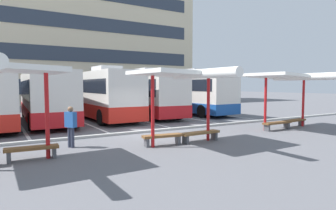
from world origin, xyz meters
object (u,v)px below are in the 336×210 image
(bench_2, at_px, (163,137))
(waiting_passenger_0, at_px, (71,124))
(bench_5, at_px, (294,121))
(waiting_shelter_2, at_px, (290,78))
(bench_1, at_px, (32,150))
(coach_bus_2, at_px, (101,95))
(bench_4, at_px, (277,124))
(coach_bus_3, at_px, (141,94))
(waiting_shelter_1, at_px, (186,76))
(coach_bus_4, at_px, (183,93))
(coach_bus_1, at_px, (45,97))
(bench_3, at_px, (200,134))

(bench_2, xyz_separation_m, waiting_passenger_0, (-3.30, 1.55, 0.61))
(bench_2, distance_m, bench_5, 9.31)
(bench_2, bearing_deg, waiting_shelter_2, 1.25)
(bench_1, bearing_deg, bench_2, -2.65)
(coach_bus_2, distance_m, bench_5, 13.18)
(coach_bus_2, xyz_separation_m, bench_4, (6.56, -10.30, -1.40))
(coach_bus_3, bearing_deg, waiting_shelter_1, -107.60)
(coach_bus_2, distance_m, waiting_shelter_1, 11.01)
(coach_bus_3, height_order, coach_bus_4, coach_bus_4)
(bench_4, relative_size, waiting_passenger_0, 1.20)
(coach_bus_3, relative_size, waiting_passenger_0, 7.51)
(bench_1, height_order, waiting_passenger_0, waiting_passenger_0)
(coach_bus_2, xyz_separation_m, coach_bus_3, (3.80, 1.14, 0.02))
(coach_bus_1, distance_m, waiting_passenger_0, 9.45)
(coach_bus_2, height_order, waiting_shelter_2, coach_bus_2)
(waiting_shelter_2, xyz_separation_m, bench_4, (-0.90, 0.10, -2.55))
(bench_1, distance_m, bench_2, 4.86)
(coach_bus_2, xyz_separation_m, bench_5, (8.36, -10.10, -1.40))
(bench_4, bearing_deg, bench_2, -177.85)
(bench_1, relative_size, bench_5, 0.85)
(bench_5, bearing_deg, coach_bus_3, 112.07)
(coach_bus_1, distance_m, bench_1, 11.00)
(coach_bus_3, relative_size, bench_1, 7.33)
(coach_bus_4, xyz_separation_m, bench_2, (-8.67, -11.21, -1.45))
(coach_bus_4, xyz_separation_m, waiting_shelter_2, (-0.28, -11.02, 1.11))
(waiting_shelter_1, height_order, bench_5, waiting_shelter_1)
(bench_1, bearing_deg, bench_5, 1.05)
(coach_bus_3, relative_size, waiting_shelter_1, 2.55)
(coach_bus_4, xyz_separation_m, bench_4, (-1.18, -10.92, -1.44))
(coach_bus_3, distance_m, bench_5, 12.21)
(waiting_shelter_1, bearing_deg, bench_2, 157.67)
(waiting_shelter_2, bearing_deg, bench_2, -178.75)
(coach_bus_3, distance_m, waiting_shelter_2, 12.16)
(coach_bus_3, relative_size, bench_4, 6.24)
(waiting_shelter_1, relative_size, bench_2, 2.79)
(coach_bus_2, bearing_deg, bench_3, -85.41)
(coach_bus_1, height_order, bench_2, coach_bus_1)
(waiting_shelter_1, bearing_deg, coach_bus_1, 108.33)
(bench_2, relative_size, waiting_passenger_0, 1.05)
(bench_2, bearing_deg, coach_bus_4, 52.25)
(waiting_passenger_0, bearing_deg, bench_5, -4.83)
(coach_bus_4, distance_m, waiting_passenger_0, 15.41)
(coach_bus_4, height_order, bench_1, coach_bus_4)
(waiting_shelter_2, bearing_deg, bench_5, 18.53)
(coach_bus_4, distance_m, waiting_shelter_2, 11.08)
(coach_bus_4, bearing_deg, waiting_shelter_2, -91.47)
(coach_bus_1, relative_size, bench_4, 5.86)
(waiting_shelter_1, relative_size, bench_5, 2.43)
(waiting_passenger_0, bearing_deg, coach_bus_1, 87.25)
(bench_4, bearing_deg, coach_bus_1, 134.10)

